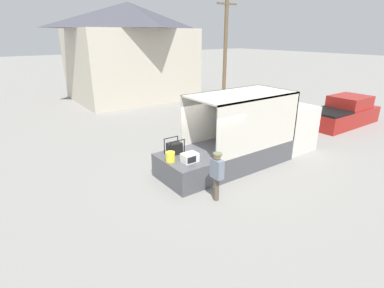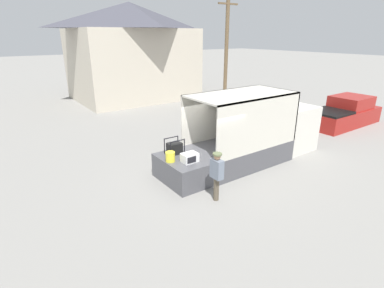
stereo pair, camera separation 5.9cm
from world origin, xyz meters
TOP-DOWN VIEW (x-y plane):
  - ground_plane at (0.00, 0.00)m, footprint 160.00×160.00m
  - box_truck at (3.54, -0.00)m, footprint 6.24×2.21m
  - tailgate_deck at (-0.70, 0.00)m, footprint 1.39×2.10m
  - microwave at (-0.65, -0.42)m, footprint 0.56×0.42m
  - portable_generator at (-0.66, 0.54)m, footprint 0.63×0.49m
  - orange_bucket at (-1.19, 0.01)m, footprint 0.33×0.33m
  - worker_person at (-0.55, -1.78)m, footprint 0.30×0.44m
  - pickup_truck_red at (11.31, 0.57)m, footprint 5.07×1.99m
  - house_backdrop at (4.57, 15.35)m, footprint 9.55×7.57m
  - utility_pole at (9.57, 9.41)m, footprint 1.80×0.28m

SIDE VIEW (x-z plane):
  - ground_plane at x=0.00m, z-range 0.00..0.00m
  - tailgate_deck at x=-0.70m, z-range 0.00..0.90m
  - pickup_truck_red at x=11.31m, z-range -0.15..1.52m
  - box_truck at x=3.54m, z-range -0.59..2.36m
  - worker_person at x=-0.55m, z-range 0.18..1.84m
  - microwave at x=-0.65m, z-range 0.90..1.22m
  - orange_bucket at x=-1.19m, z-range 0.90..1.26m
  - portable_generator at x=-0.66m, z-range 0.83..1.42m
  - house_backdrop at x=4.57m, z-range 0.07..7.58m
  - utility_pole at x=9.57m, z-range 0.16..7.94m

